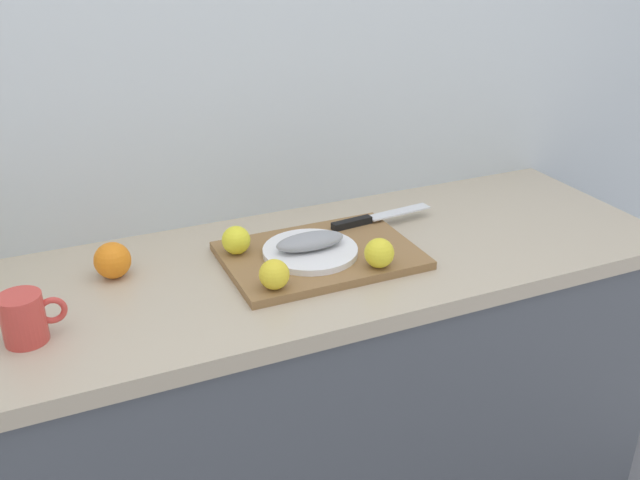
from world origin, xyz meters
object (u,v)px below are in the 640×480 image
white_plate (310,251)px  orange_0 (112,260)px  coffee_mug_0 (25,318)px  fish_fillet (310,241)px  chef_knife (369,219)px  cutting_board (320,255)px  lemon_0 (236,240)px

white_plate → orange_0: bearing=165.4°
white_plate → coffee_mug_0: coffee_mug_0 is taller
orange_0 → fish_fillet: bearing=-14.6°
fish_fillet → coffee_mug_0: size_ratio=1.36×
fish_fillet → chef_knife: bearing=26.8°
chef_knife → fish_fillet: bearing=-158.6°
fish_fillet → white_plate: bearing=0.0°
cutting_board → fish_fillet: 0.05m
lemon_0 → cutting_board: bearing=-21.9°
orange_0 → lemon_0: bearing=-7.6°
cutting_board → orange_0: bearing=166.5°
fish_fillet → orange_0: 0.44m
chef_knife → cutting_board: bearing=-156.1°
cutting_board → fish_fillet: bearing=-174.1°
lemon_0 → coffee_mug_0: bearing=-161.4°
coffee_mug_0 → orange_0: (0.19, 0.19, -0.01)m
orange_0 → white_plate: bearing=-14.6°
white_plate → lemon_0: lemon_0 is taller
fish_fillet → orange_0: bearing=165.4°
chef_knife → orange_0: orange_0 is taller
coffee_mug_0 → white_plate: bearing=7.6°
cutting_board → lemon_0: lemon_0 is taller
lemon_0 → orange_0: lemon_0 is taller
white_plate → fish_fillet: fish_fillet is taller
chef_knife → orange_0: size_ratio=3.56×
white_plate → coffee_mug_0: size_ratio=1.81×
fish_fillet → coffee_mug_0: 0.63m
lemon_0 → orange_0: (-0.28, 0.04, -0.01)m
cutting_board → chef_knife: bearing=29.4°
cutting_board → lemon_0: 0.20m
coffee_mug_0 → orange_0: bearing=45.4°
chef_knife → lemon_0: lemon_0 is taller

